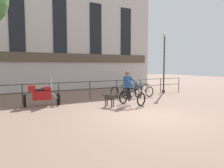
# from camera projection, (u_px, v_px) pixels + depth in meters

# --- Properties ---
(ground_plane) EXTENTS (60.00, 60.00, 0.00)m
(ground_plane) POSITION_uv_depth(u_px,v_px,m) (147.00, 116.00, 8.50)
(ground_plane) COLOR #846656
(canal_railing) EXTENTS (15.05, 0.05, 1.05)m
(canal_railing) POSITION_uv_depth(u_px,v_px,m) (90.00, 87.00, 12.89)
(canal_railing) COLOR #2D2B28
(canal_railing) RESTS_ON ground_plane
(building_facade) EXTENTS (18.00, 0.72, 8.77)m
(building_facade) POSITION_uv_depth(u_px,v_px,m) (59.00, 36.00, 17.53)
(building_facade) COLOR beige
(building_facade) RESTS_ON ground_plane
(cyclist_with_bike) EXTENTS (1.00, 1.32, 1.70)m
(cyclist_with_bike) POSITION_uv_depth(u_px,v_px,m) (130.00, 90.00, 10.97)
(cyclist_with_bike) COLOR black
(cyclist_with_bike) RESTS_ON ground_plane
(dog) EXTENTS (0.54, 0.91, 0.66)m
(dog) POSITION_uv_depth(u_px,v_px,m) (111.00, 97.00, 10.42)
(dog) COLOR #332D28
(dog) RESTS_ON ground_plane
(parked_motorcycle) EXTENTS (1.76, 0.86, 1.35)m
(parked_motorcycle) POSITION_uv_depth(u_px,v_px,m) (42.00, 95.00, 10.59)
(parked_motorcycle) COLOR black
(parked_motorcycle) RESTS_ON ground_plane
(parked_bicycle_near_lamp) EXTENTS (0.81, 1.19, 0.86)m
(parked_bicycle_near_lamp) POSITION_uv_depth(u_px,v_px,m) (120.00, 92.00, 13.23)
(parked_bicycle_near_lamp) COLOR black
(parked_bicycle_near_lamp) RESTS_ON ground_plane
(parked_bicycle_mid_left) EXTENTS (0.84, 1.20, 0.86)m
(parked_bicycle_mid_left) POSITION_uv_depth(u_px,v_px,m) (132.00, 91.00, 13.70)
(parked_bicycle_mid_left) COLOR black
(parked_bicycle_mid_left) RESTS_ON ground_plane
(parked_bicycle_mid_right) EXTENTS (0.70, 1.14, 0.86)m
(parked_bicycle_mid_right) POSITION_uv_depth(u_px,v_px,m) (144.00, 90.00, 14.17)
(parked_bicycle_mid_right) COLOR black
(parked_bicycle_mid_right) RESTS_ON ground_plane
(street_lamp) EXTENTS (0.28, 0.28, 4.30)m
(street_lamp) POSITION_uv_depth(u_px,v_px,m) (164.00, 59.00, 15.73)
(street_lamp) COLOR #2D382D
(street_lamp) RESTS_ON ground_plane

